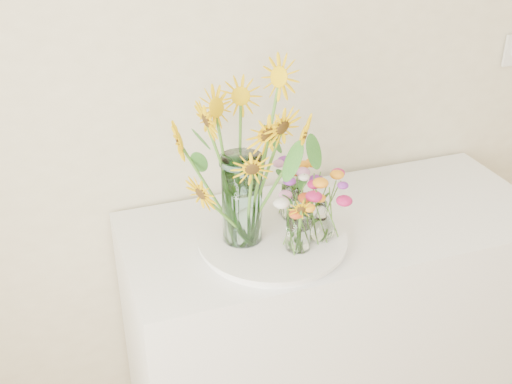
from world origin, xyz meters
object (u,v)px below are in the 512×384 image
at_px(small_vase_a, 298,231).
at_px(small_vase_c, 292,201).
at_px(counter, 330,327).
at_px(tray, 272,243).
at_px(mason_jar, 242,199).
at_px(small_vase_b, 321,221).

height_order(small_vase_a, small_vase_c, small_vase_a).
xyz_separation_m(counter, tray, (-0.26, -0.07, 0.46)).
bearing_deg(tray, mason_jar, 160.78).
height_order(tray, small_vase_c, small_vase_c).
relative_size(counter, small_vase_c, 11.60).
bearing_deg(small_vase_a, small_vase_b, 19.12).
bearing_deg(small_vase_b, small_vase_c, 103.13).
bearing_deg(small_vase_b, small_vase_a, -160.88).
bearing_deg(tray, small_vase_a, -55.52).
xyz_separation_m(counter, small_vase_a, (-0.20, -0.14, 0.54)).
xyz_separation_m(counter, mason_jar, (-0.34, -0.04, 0.61)).
xyz_separation_m(tray, small_vase_a, (0.05, -0.08, 0.08)).
height_order(counter, small_vase_b, small_vase_b).
bearing_deg(small_vase_b, counter, 43.94).
bearing_deg(tray, small_vase_c, 44.12).
xyz_separation_m(mason_jar, small_vase_b, (0.22, -0.08, -0.08)).
height_order(counter, small_vase_a, small_vase_a).
height_order(mason_jar, small_vase_c, mason_jar).
bearing_deg(mason_jar, tray, -19.22).
relative_size(counter, small_vase_b, 10.93).
bearing_deg(mason_jar, small_vase_c, 20.43).
bearing_deg(counter, small_vase_b, -136.06).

